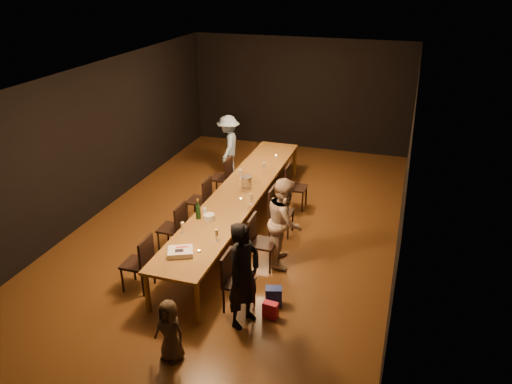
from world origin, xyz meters
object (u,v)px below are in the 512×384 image
(champagne_bottle, at_px, (198,209))
(ice_bucket, at_px, (247,182))
(chair_left_1, at_px, (171,228))
(woman_birthday, at_px, (244,275))
(chair_left_2, at_px, (199,200))
(child, at_px, (170,330))
(chair_right_1, at_px, (263,243))
(chair_right_3, at_px, (296,187))
(man_blue, at_px, (228,145))
(chair_left_0, at_px, (137,263))
(birthday_cake, at_px, (180,252))
(woman_tan, at_px, (285,221))
(plate_stack, at_px, (209,217))
(chair_right_2, at_px, (281,212))
(chair_left_3, at_px, (221,177))
(chair_right_0, at_px, (239,282))
(table, at_px, (239,195))

(champagne_bottle, xyz_separation_m, ice_bucket, (0.37, 1.50, -0.07))
(chair_left_1, height_order, woman_birthday, woman_birthday)
(champagne_bottle, bearing_deg, ice_bucket, 76.25)
(chair_left_2, height_order, child, chair_left_2)
(woman_birthday, relative_size, ice_bucket, 7.11)
(chair_right_1, relative_size, chair_right_3, 1.00)
(chair_right_1, xyz_separation_m, chair_right_3, (0.00, 2.40, 0.00))
(woman_birthday, bearing_deg, man_blue, 44.67)
(chair_left_0, bearing_deg, birthday_cake, -87.98)
(woman_tan, height_order, plate_stack, woman_tan)
(child, distance_m, ice_bucket, 3.96)
(woman_birthday, xyz_separation_m, birthday_cake, (-1.11, 0.31, -0.01))
(chair_right_2, height_order, chair_left_3, same)
(man_blue, relative_size, ice_bucket, 6.54)
(chair_left_2, bearing_deg, man_blue, 6.87)
(chair_left_1, relative_size, champagne_bottle, 2.51)
(plate_stack, bearing_deg, champagne_bottle, 179.79)
(chair_right_2, height_order, ice_bucket, ice_bucket)
(man_blue, bearing_deg, chair_right_1, 17.62)
(plate_stack, bearing_deg, woman_tan, 13.25)
(woman_birthday, distance_m, woman_tan, 1.76)
(birthday_cake, bearing_deg, plate_stack, 65.83)
(chair_right_3, bearing_deg, birthday_cake, -14.74)
(plate_stack, bearing_deg, woman_birthday, -52.36)
(chair_right_2, xyz_separation_m, ice_bucket, (-0.79, 0.28, 0.40))
(chair_right_2, distance_m, woman_birthday, 2.71)
(chair_right_0, relative_size, plate_stack, 4.81)
(chair_right_2, bearing_deg, chair_right_3, 180.00)
(champagne_bottle, bearing_deg, chair_left_0, -114.91)
(woman_tan, bearing_deg, chair_right_0, 157.12)
(table, distance_m, man_blue, 2.74)
(champagne_bottle, bearing_deg, chair_right_1, 1.00)
(chair_right_3, relative_size, man_blue, 0.63)
(chair_right_2, relative_size, ice_bucket, 4.13)
(table, bearing_deg, birthday_cake, -92.18)
(chair_right_0, distance_m, child, 1.35)
(birthday_cake, bearing_deg, ice_bucket, 61.83)
(chair_right_3, relative_size, plate_stack, 4.81)
(champagne_bottle, bearing_deg, birthday_cake, -79.60)
(chair_left_3, relative_size, child, 1.04)
(chair_left_3, xyz_separation_m, woman_birthday, (1.87, -3.88, 0.34))
(woman_birthday, relative_size, champagne_bottle, 4.33)
(child, bearing_deg, table, 106.06)
(child, xyz_separation_m, ice_bucket, (-0.29, 3.93, 0.42))
(chair_left_1, relative_size, man_blue, 0.63)
(man_blue, height_order, ice_bucket, man_blue)
(woman_birthday, distance_m, man_blue, 5.61)
(child, bearing_deg, woman_tan, 84.23)
(chair_left_0, distance_m, chair_left_1, 1.20)
(table, relative_size, man_blue, 4.07)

